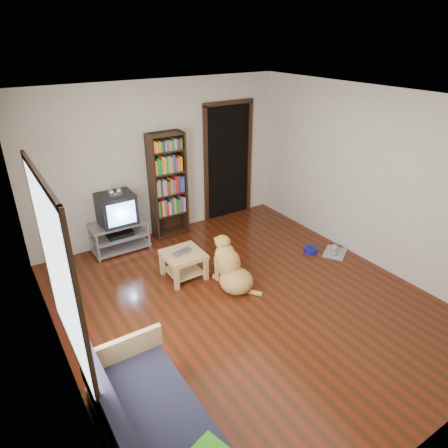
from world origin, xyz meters
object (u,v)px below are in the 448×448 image
bookshelf (168,180)px  dog (231,269)px  dog_bowl (311,250)px  grey_rag (335,253)px  tv_stand (120,235)px  crt_tv (116,208)px  coffee_table (183,260)px  sofa (157,438)px  laptop (184,253)px

bookshelf → dog: bookshelf is taller
dog_bowl → bookshelf: size_ratio=0.12×
grey_rag → bookshelf: (-1.92, 2.10, 0.99)m
grey_rag → tv_stand: bearing=145.1°
crt_tv → bookshelf: bearing=4.3°
grey_rag → coffee_table: bearing=162.9°
dog_bowl → tv_stand: 3.12m
bookshelf → dog: bearing=-89.9°
tv_stand → sofa: bearing=-105.0°
grey_rag → sofa: (-3.84, -1.63, 0.25)m
dog → crt_tv: bearing=117.3°
crt_tv → dog: (0.95, -1.85, -0.47)m
dog_bowl → tv_stand: size_ratio=0.24×
crt_tv → coffee_table: (0.50, -1.30, -0.46)m
grey_rag → laptop: bearing=163.6°
crt_tv → dog: size_ratio=0.66×
tv_stand → grey_rag: bearing=-34.9°
dog_bowl → bookshelf: 2.64m
laptop → sofa: (-1.47, -2.33, -0.15)m
dog_bowl → grey_rag: dog_bowl is taller
grey_rag → tv_stand: (-2.87, 2.00, 0.25)m
laptop → crt_tv: size_ratio=0.51×
dog_bowl → dog: 1.63m
tv_stand → dog: dog is taller
laptop → tv_stand: size_ratio=0.33×
coffee_table → dog: bearing=-50.7°
dog_bowl → grey_rag: bearing=-39.8°
tv_stand → bookshelf: 1.20m
coffee_table → crt_tv: bearing=111.1°
tv_stand → coffee_table: 1.37m
dog → grey_rag: bearing=-5.2°
dog_bowl → grey_rag: 0.39m
sofa → coffee_table: size_ratio=3.27×
laptop → bookshelf: 1.58m
dog → coffee_table: bearing=129.3°
crt_tv → sofa: 3.81m
tv_stand → laptop: bearing=-69.0°
sofa → tv_stand: bearing=75.0°
crt_tv → dog_bowl: bearing=-34.6°
laptop → dog_bowl: size_ratio=1.35×
dog_bowl → crt_tv: 3.20m
crt_tv → coffee_table: crt_tv is taller
tv_stand → dog: (0.95, -1.83, -0.00)m
bookshelf → sofa: bookshelf is taller
crt_tv → dog: bearing=-62.7°
grey_rag → dog: size_ratio=0.45×
laptop → sofa: bearing=-133.8°
dog_bowl → crt_tv: bearing=145.4°
grey_rag → bookshelf: bookshelf is taller
sofa → coffee_table: (1.47, 2.36, 0.02)m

